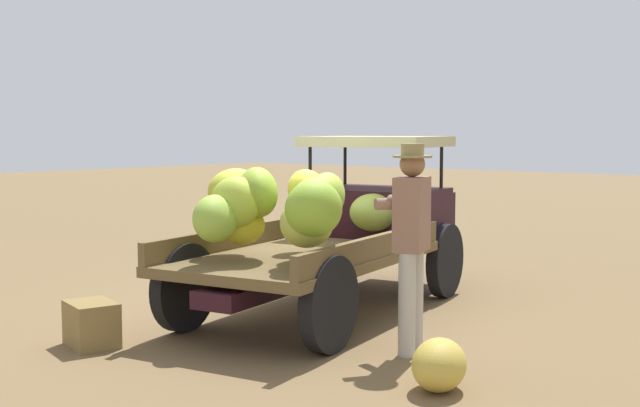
{
  "coord_description": "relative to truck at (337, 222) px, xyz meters",
  "views": [
    {
      "loc": [
        -6.71,
        -5.71,
        1.93
      ],
      "look_at": [
        -0.14,
        -0.25,
        1.18
      ],
      "focal_mm": 46.33,
      "sensor_mm": 36.0,
      "label": 1
    }
  ],
  "objects": [
    {
      "name": "ground_plane",
      "position": [
        -0.2,
        0.19,
        -0.95
      ],
      "size": [
        60.0,
        60.0,
        0.0
      ],
      "primitive_type": "plane",
      "color": "brown"
    },
    {
      "name": "truck",
      "position": [
        0.0,
        0.0,
        0.0
      ],
      "size": [
        4.63,
        2.39,
        1.87
      ],
      "rotation": [
        0.0,
        0.0,
        0.18
      ],
      "color": "black",
      "rests_on": "ground"
    },
    {
      "name": "farmer",
      "position": [
        -0.96,
        -1.59,
        0.09
      ],
      "size": [
        0.55,
        0.51,
        1.82
      ],
      "rotation": [
        0.0,
        0.0,
        1.89
      ],
      "color": "#BAB4AB",
      "rests_on": "ground"
    },
    {
      "name": "wooden_crate",
      "position": [
        -2.63,
        0.72,
        -0.75
      ],
      "size": [
        0.5,
        0.58,
        0.4
      ],
      "primitive_type": "cube",
      "rotation": [
        0.0,
        0.0,
        1.3
      ],
      "color": "olive",
      "rests_on": "ground"
    },
    {
      "name": "loose_banana_bunch",
      "position": [
        -1.73,
        -2.36,
        -0.76
      ],
      "size": [
        0.66,
        0.58,
        0.4
      ],
      "primitive_type": "ellipsoid",
      "rotation": [
        0.0,
        0.0,
        0.37
      ],
      "color": "gold",
      "rests_on": "ground"
    }
  ]
}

